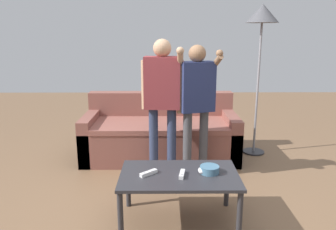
{
  "coord_description": "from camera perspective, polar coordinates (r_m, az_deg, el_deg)",
  "views": [
    {
      "loc": [
        -0.11,
        -2.71,
        1.55
      ],
      "look_at": [
        -0.09,
        0.23,
        0.81
      ],
      "focal_mm": 35.27,
      "sensor_mm": 36.0,
      "label": 1
    }
  ],
  "objects": [
    {
      "name": "snack_bowl",
      "position": [
        2.75,
        7.19,
        -9.32
      ],
      "size": [
        0.16,
        0.16,
        0.06
      ],
      "primitive_type": "cylinder",
      "color": "teal",
      "rests_on": "coffee_table"
    },
    {
      "name": "game_remote_wand_far",
      "position": [
        2.71,
        -3.38,
        -9.98
      ],
      "size": [
        0.14,
        0.13,
        0.03
      ],
      "color": "white",
      "rests_on": "coffee_table"
    },
    {
      "name": "player_center",
      "position": [
        3.44,
        -0.97,
        3.79
      ],
      "size": [
        0.44,
        0.34,
        1.49
      ],
      "color": "#2D3856",
      "rests_on": "ground"
    },
    {
      "name": "player_right",
      "position": [
        3.45,
        4.95,
        3.17
      ],
      "size": [
        0.46,
        0.28,
        1.43
      ],
      "color": "#47474C",
      "rests_on": "ground"
    },
    {
      "name": "game_remote_wand_near",
      "position": [
        2.68,
        2.44,
        -10.18
      ],
      "size": [
        0.06,
        0.15,
        0.03
      ],
      "color": "white",
      "rests_on": "coffee_table"
    },
    {
      "name": "couch",
      "position": [
        4.23,
        -1.28,
        -3.4
      ],
      "size": [
        1.91,
        0.86,
        0.78
      ],
      "color": "brown",
      "rests_on": "ground"
    },
    {
      "name": "floor_lamp",
      "position": [
        4.3,
        15.93,
        15.14
      ],
      "size": [
        0.4,
        0.4,
        1.89
      ],
      "color": "#2D2D33",
      "rests_on": "ground"
    },
    {
      "name": "coffee_table",
      "position": [
        2.75,
        1.89,
        -11.09
      ],
      "size": [
        0.96,
        0.59,
        0.43
      ],
      "color": "#2D2D33",
      "rests_on": "ground"
    },
    {
      "name": "game_remote_nunchuk",
      "position": [
        2.74,
        5.8,
        -9.52
      ],
      "size": [
        0.06,
        0.09,
        0.05
      ],
      "color": "white",
      "rests_on": "coffee_table"
    },
    {
      "name": "ground_plane",
      "position": [
        3.12,
        1.72,
        -15.7
      ],
      "size": [
        12.0,
        12.0,
        0.0
      ],
      "primitive_type": "plane",
      "color": "brown"
    }
  ]
}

